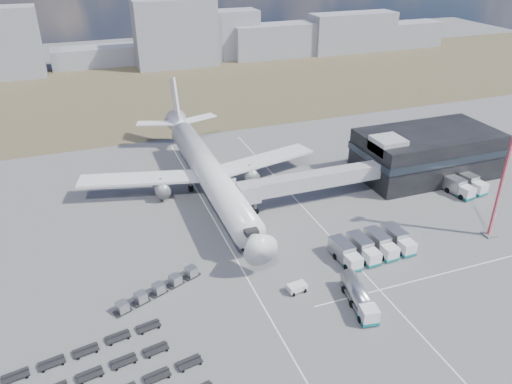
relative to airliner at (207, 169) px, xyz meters
name	(u,v)px	position (x,y,z in m)	size (l,w,h in m)	color
ground	(263,282)	(0.00, -32.38, -5.29)	(420.00, 420.00, 0.00)	#565659
grass_strip	(147,92)	(0.00, 77.62, -5.29)	(420.00, 90.00, 0.01)	#443B28
lane_markings	(311,259)	(9.77, -29.38, -5.29)	(47.12, 110.00, 0.01)	silver
terminal	(426,153)	(47.77, -8.41, -0.04)	(30.40, 16.40, 11.00)	black
jet_bridge	(302,182)	(15.90, -11.95, -0.24)	(30.30, 3.80, 7.05)	#939399
airliner	(207,169)	(0.00, 0.00, 0.00)	(51.59, 64.53, 17.62)	silver
skyline	(108,45)	(-8.27, 113.85, 4.17)	(292.20, 24.62, 25.70)	gray
fuel_tanker	(359,297)	(11.13, -42.29, -3.72)	(3.99, 10.02, 3.15)	silver
pushback_tug	(297,288)	(4.00, -36.29, -4.62)	(2.89, 1.62, 1.34)	silver
catering_truck	(224,181)	(3.85, 0.90, -3.86)	(3.79, 6.52, 2.81)	silver
service_trucks_near	(372,246)	(19.99, -31.60, -3.71)	(13.46, 7.89, 2.91)	silver
service_trucks_far	(463,184)	(50.19, -18.38, -3.61)	(7.52, 8.58, 3.10)	silver
uld_row	(159,289)	(-15.75, -29.58, -4.33)	(14.15, 7.14, 1.62)	black
floodlight_mast	(506,169)	(43.01, -33.88, 7.93)	(2.52, 2.04, 26.39)	red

